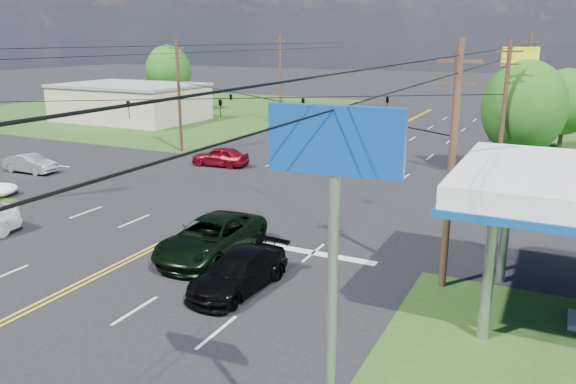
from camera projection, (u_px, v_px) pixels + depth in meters
The scene contains 20 objects.
ground at pixel (263, 193), 35.55m from camera, with size 280.00×280.00×0.00m, color black.
grass_nw at pixel (153, 109), 78.15m from camera, with size 46.00×48.00×0.03m, color #224516.
stop_bar at pixel (275, 246), 26.50m from camera, with size 10.00×0.50×0.02m, color silver.
retail_nw at pixel (131, 103), 66.84m from camera, with size 16.00×11.00×4.00m, color beige.
pole_se at pixel (451, 165), 20.92m from camera, with size 1.60×0.28×9.50m.
pole_nw at pixel (179, 94), 47.57m from camera, with size 1.60×0.28×9.50m.
pole_ne at pixel (504, 111), 36.49m from camera, with size 1.60×0.28×9.50m.
pole_left_far at pixel (280, 78), 63.94m from camera, with size 1.60×0.28×10.00m.
pole_right_far at pixel (526, 86), 52.86m from camera, with size 1.60×0.28×10.00m.
span_wire_signals at pixel (262, 98), 33.96m from camera, with size 26.00×18.00×1.13m.
power_lines at pixel (244, 55), 31.54m from camera, with size 26.04×100.00×0.64m.
tree_right_a at pixel (524, 108), 38.67m from camera, with size 5.70×5.70×8.18m.
tree_right_b at pixel (565, 102), 48.16m from camera, with size 4.94×4.94×7.09m.
tree_far_l at pixel (168, 71), 75.49m from camera, with size 6.08×6.08×8.72m.
pickup_dkgreen at pixel (211, 238), 25.11m from camera, with size 2.90×6.28×1.75m, color black.
suv_black at pixel (239, 272), 21.78m from camera, with size 2.03×4.99×1.45m, color black.
sedan_silver at pixel (30, 163), 40.89m from camera, with size 1.45×4.16×1.37m, color #A7A7AC.
sedan_red at pixel (220, 156), 42.99m from camera, with size 1.77×4.40×1.50m, color maroon.
polesign_se at pixel (334, 200), 10.16m from camera, with size 2.46×0.49×8.37m.
polesign_ne at pixel (518, 75), 38.09m from camera, with size 2.33×1.25×8.94m.
Camera 1 is at (16.56, -18.03, 9.49)m, focal length 35.00 mm.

